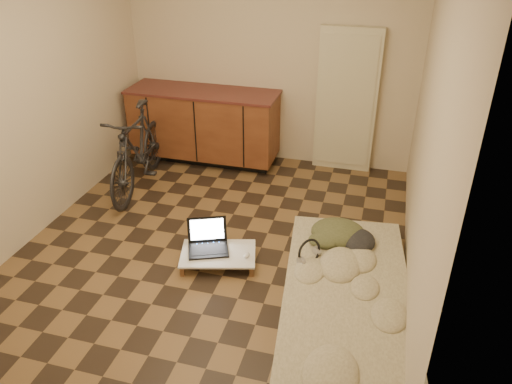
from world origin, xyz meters
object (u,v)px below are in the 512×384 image
(bicycle, at_px, (137,146))
(lap_desk, at_px, (218,254))
(laptop, at_px, (208,243))
(futon, at_px, (346,298))

(bicycle, distance_m, lap_desk, 1.79)
(bicycle, bearing_deg, laptop, -47.99)
(lap_desk, bearing_deg, laptop, 139.62)
(futon, relative_size, lap_desk, 2.88)
(bicycle, relative_size, futon, 0.75)
(bicycle, height_order, laptop, bicycle)
(lap_desk, relative_size, laptop, 1.67)
(bicycle, bearing_deg, lap_desk, -46.83)
(lap_desk, xyz_separation_m, laptop, (-0.11, 0.05, 0.06))
(bicycle, distance_m, laptop, 1.66)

